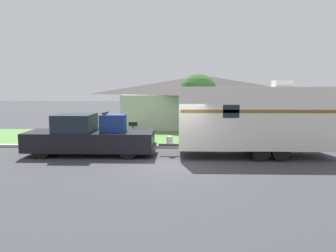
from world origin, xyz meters
The scene contains 8 objects.
ground_plane centered at (0.00, 0.00, 0.00)m, with size 120.00×120.00×0.00m, color #38383D.
curb_strip centered at (0.00, 3.75, 0.07)m, with size 80.00×0.30×0.14m.
lawn_strip centered at (0.00, 7.40, 0.01)m, with size 80.00×7.00×0.03m.
house_across_street centered at (2.11, 13.80, 2.15)m, with size 13.36×8.26×4.15m.
pickup_truck centered at (-4.14, 1.86, 0.87)m, with size 6.09×2.04×2.05m.
travel_trailer centered at (3.60, 1.86, 1.83)m, with size 7.90×2.51×3.51m.
mailbox centered at (-2.40, 4.54, 1.00)m, with size 0.48×0.20×1.30m.
tree_in_yard centered at (1.29, 6.59, 2.86)m, with size 2.32×2.32×4.04m.
Camera 1 is at (0.05, -13.36, 3.24)m, focal length 35.00 mm.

